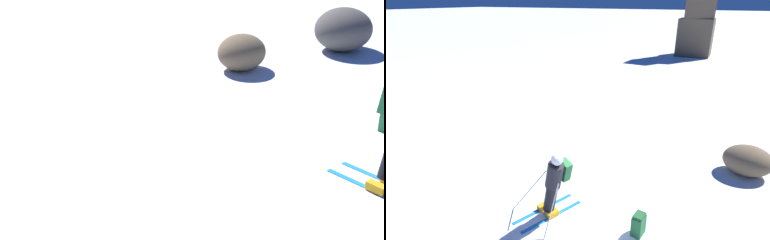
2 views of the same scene
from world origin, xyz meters
TOP-DOWN VIEW (x-y plane):
  - exposed_boulder_0 at (5.54, 2.34)m, footprint 1.71×1.45m
  - exposed_boulder_1 at (2.75, 3.98)m, footprint 1.28×1.09m

SIDE VIEW (x-z plane):
  - exposed_boulder_1 at x=2.75m, z-range 0.00..0.83m
  - exposed_boulder_0 at x=5.54m, z-range 0.00..1.11m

